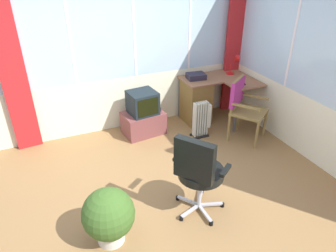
% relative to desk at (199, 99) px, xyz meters
% --- Properties ---
extents(ground, '(5.72, 4.92, 0.06)m').
position_rel_desk_xyz_m(ground, '(-1.47, -1.64, -0.44)').
color(ground, olive).
extents(north_window_panel, '(4.72, 0.07, 2.77)m').
position_rel_desk_xyz_m(north_window_panel, '(-1.47, 0.35, 0.97)').
color(north_window_panel, '#EBEAC8').
rests_on(north_window_panel, ground).
extents(east_window_panel, '(0.07, 3.92, 2.77)m').
position_rel_desk_xyz_m(east_window_panel, '(0.92, -1.64, 0.97)').
color(east_window_panel, '#EBEAC8').
rests_on(east_window_panel, ground).
extents(curtain_north_left, '(0.35, 0.11, 2.67)m').
position_rel_desk_xyz_m(curtain_north_left, '(-2.77, 0.27, 0.92)').
color(curtain_north_left, '#B32023').
rests_on(curtain_north_left, ground).
extents(curtain_corner, '(0.35, 0.09, 2.67)m').
position_rel_desk_xyz_m(curtain_corner, '(0.79, 0.22, 0.92)').
color(curtain_corner, '#B32023').
rests_on(curtain_corner, ground).
extents(desk, '(1.16, 0.94, 0.77)m').
position_rel_desk_xyz_m(desk, '(0.00, 0.00, 0.00)').
color(desk, '#8C5D3F').
rests_on(desk, ground).
extents(desk_lamp, '(0.23, 0.19, 0.35)m').
position_rel_desk_xyz_m(desk_lamp, '(0.69, -0.02, 0.57)').
color(desk_lamp, red).
rests_on(desk_lamp, desk).
extents(tv_remote, '(0.08, 0.16, 0.02)m').
position_rel_desk_xyz_m(tv_remote, '(0.54, -0.44, 0.36)').
color(tv_remote, black).
rests_on(tv_remote, desk).
extents(paper_tray, '(0.33, 0.27, 0.09)m').
position_rel_desk_xyz_m(paper_tray, '(-0.04, 0.06, 0.40)').
color(paper_tray, '#242130').
rests_on(paper_tray, desk).
extents(wooden_armchair, '(0.67, 0.67, 0.97)m').
position_rel_desk_xyz_m(wooden_armchair, '(0.34, -0.75, 0.20)').
color(wooden_armchair, olive).
rests_on(wooden_armchair, ground).
extents(office_chair, '(0.60, 0.61, 1.02)m').
position_rel_desk_xyz_m(office_chair, '(-1.09, -1.99, 0.19)').
color(office_chair, '#B7B7BF').
rests_on(office_chair, ground).
extents(tv_on_stand, '(0.69, 0.51, 0.73)m').
position_rel_desk_xyz_m(tv_on_stand, '(-1.03, -0.05, -0.09)').
color(tv_on_stand, brown).
rests_on(tv_on_stand, ground).
extents(space_heater, '(0.31, 0.17, 0.60)m').
position_rel_desk_xyz_m(space_heater, '(-0.21, -0.50, -0.11)').
color(space_heater, silver).
rests_on(space_heater, ground).
extents(potted_plant, '(0.53, 0.53, 0.63)m').
position_rel_desk_xyz_m(potted_plant, '(-2.07, -1.99, -0.07)').
color(potted_plant, silver).
rests_on(potted_plant, ground).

